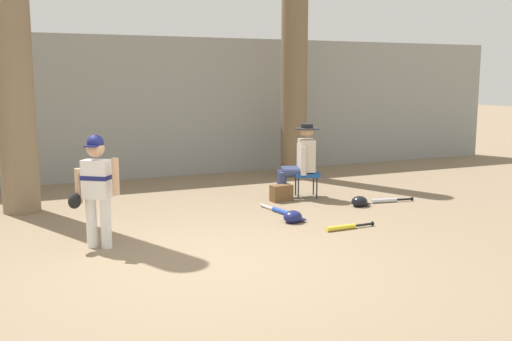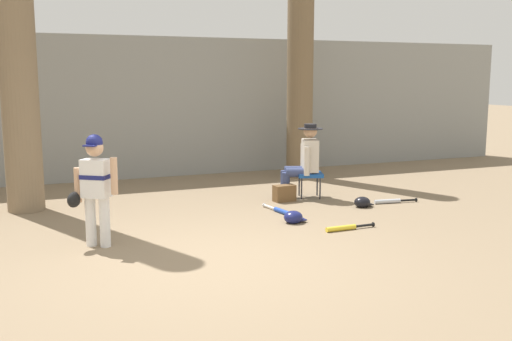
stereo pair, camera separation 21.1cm
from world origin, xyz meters
The scene contains 13 objects.
ground_plane centered at (0.00, 0.00, 0.00)m, with size 60.00×60.00×0.00m, color #7F6B51.
concrete_back_wall centered at (0.00, 5.69, 1.36)m, with size 18.00×0.36×2.72m, color gray.
tree_near_player centered at (-1.72, 3.38, 2.79)m, with size 0.76×0.76×6.34m.
tree_behind_spectator centered at (3.34, 4.55, 2.24)m, with size 0.85×0.85×5.35m.
young_ballplayer centered at (-1.01, 1.06, 0.74)m, with size 0.60×0.39×1.31m.
folding_stool centered at (2.58, 2.63, 0.36)m, with size 0.51×0.51×0.41m.
seated_spectator centered at (2.48, 2.66, 0.64)m, with size 0.68×0.54×1.20m.
handbag_beside_stool centered at (2.07, 2.51, 0.13)m, with size 0.34×0.18×0.26m, color brown.
bat_yellow_trainer centered at (2.03, 0.59, 0.03)m, with size 0.71×0.08×0.07m.
bat_blue_youth centered at (1.67, 1.75, 0.03)m, with size 0.17×0.80×0.07m.
bat_aluminum_silver centered at (3.54, 1.75, 0.03)m, with size 0.72×0.16×0.07m.
batting_helmet_navy centered at (1.59, 1.20, 0.08)m, with size 0.31×0.24×0.18m.
batting_helmet_black centered at (2.98, 1.68, 0.07)m, with size 0.29×0.23×0.17m.
Camera 2 is at (-1.81, -5.74, 1.94)m, focal length 41.25 mm.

